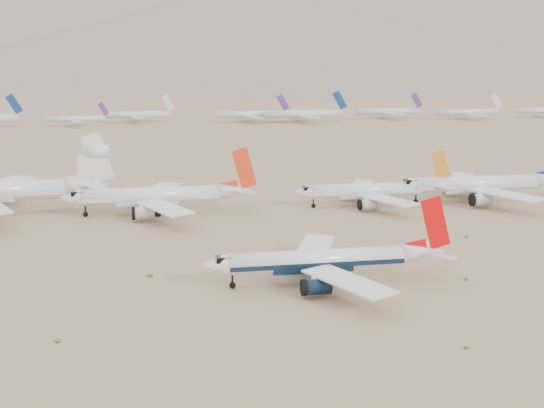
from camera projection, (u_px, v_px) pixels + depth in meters
The scene contains 8 objects.
ground at pixel (335, 291), 127.48m from camera, with size 7000.00×7000.00×0.00m, color #8D6F52.
main_airliner at pixel (327, 260), 131.12m from camera, with size 42.02×41.04×14.83m.
row2_navy_widebody at pixel (482, 184), 203.18m from camera, with size 47.11×46.07×16.76m.
row2_gold_tail at pixel (372, 190), 197.53m from camera, with size 40.26×39.37×14.33m.
row2_orange_tail at pixel (159, 196), 187.12m from camera, with size 45.61×44.61×16.27m.
distant_storage_row at pixel (209, 115), 428.77m from camera, with size 564.16×61.88×15.55m.
foothills at pixel (462, 35), 1270.62m from camera, with size 4637.50×1395.00×155.00m.
desert_scrub at pixel (498, 356), 99.40m from camera, with size 265.03×121.67×0.65m.
Camera 1 is at (-33.55, -117.86, 39.56)m, focal length 50.00 mm.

